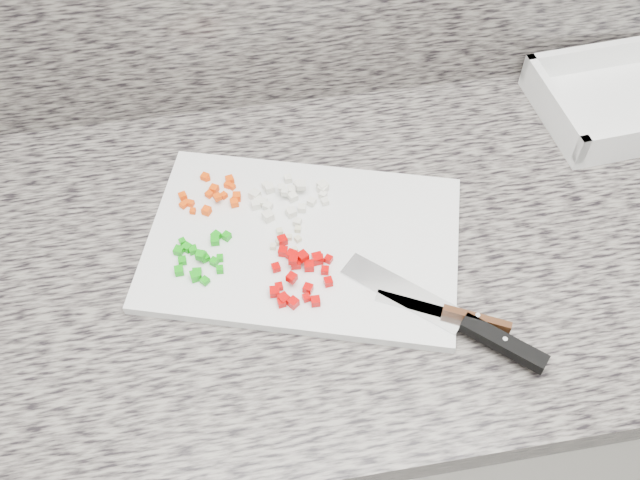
% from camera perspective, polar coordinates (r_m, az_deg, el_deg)
% --- Properties ---
extents(cabinet, '(3.92, 0.62, 0.86)m').
position_cam_1_polar(cabinet, '(1.38, 3.04, -11.74)').
color(cabinet, silver).
rests_on(cabinet, ground).
extents(countertop, '(3.96, 0.64, 0.04)m').
position_cam_1_polar(countertop, '(0.99, 4.13, -0.45)').
color(countertop, slate).
rests_on(countertop, cabinet).
extents(cutting_board, '(0.48, 0.39, 0.01)m').
position_cam_1_polar(cutting_board, '(0.96, -1.38, -0.20)').
color(cutting_board, silver).
rests_on(cutting_board, countertop).
extents(carrot_pile, '(0.09, 0.08, 0.02)m').
position_cam_1_polar(carrot_pile, '(1.01, -8.44, 3.60)').
color(carrot_pile, '#E84205').
rests_on(carrot_pile, cutting_board).
extents(onion_pile, '(0.11, 0.09, 0.02)m').
position_cam_1_polar(onion_pile, '(0.99, -2.61, 3.44)').
color(onion_pile, silver).
rests_on(onion_pile, cutting_board).
extents(green_pepper_pile, '(0.08, 0.08, 0.02)m').
position_cam_1_polar(green_pepper_pile, '(0.94, -9.57, -1.34)').
color(green_pepper_pile, '#0E970D').
rests_on(green_pepper_pile, cutting_board).
extents(red_pepper_pile, '(0.09, 0.11, 0.02)m').
position_cam_1_polar(red_pepper_pile, '(0.91, -1.74, -2.73)').
color(red_pepper_pile, '#B60202').
rests_on(red_pepper_pile, cutting_board).
extents(garlic_pile, '(0.05, 0.04, 0.01)m').
position_cam_1_polar(garlic_pile, '(0.95, -2.74, -0.02)').
color(garlic_pile, beige).
rests_on(garlic_pile, cutting_board).
extents(chef_knife, '(0.22, 0.21, 0.02)m').
position_cam_1_polar(chef_knife, '(0.89, 11.73, -6.68)').
color(chef_knife, silver).
rests_on(chef_knife, cutting_board).
extents(paring_knife, '(0.15, 0.09, 0.02)m').
position_cam_1_polar(paring_knife, '(0.90, 11.06, -5.94)').
color(paring_knife, silver).
rests_on(paring_knife, cutting_board).
extents(tray, '(0.29, 0.22, 0.06)m').
position_cam_1_polar(tray, '(1.23, 23.49, 10.19)').
color(tray, white).
rests_on(tray, countertop).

